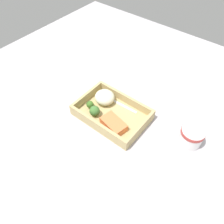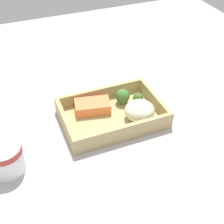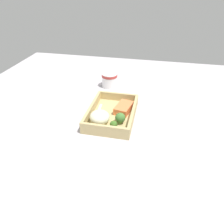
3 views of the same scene
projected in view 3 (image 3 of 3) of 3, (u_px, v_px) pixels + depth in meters
The scene contains 10 objects.
ground_plane at pixel (112, 119), 97.28cm from camera, with size 160.00×160.00×2.00cm, color #B5AFB4.
takeout_tray at pixel (112, 116), 96.43cm from camera, with size 28.68×19.65×1.20cm, color tan.
tray_rim at pixel (112, 111), 95.07cm from camera, with size 28.68×19.65×3.87cm.
salmon_fillet at pixel (124, 108), 98.07cm from camera, with size 10.19×6.01×3.11cm, color #F37B44.
mashed_potatoes at pixel (100, 117), 89.61cm from camera, with size 8.57×8.32×5.44cm, color beige.
broccoli_floret_1 at pixel (120, 118), 89.59cm from camera, with size 4.29×4.29×4.70cm.
broccoli_floret_2 at pixel (114, 125), 86.73cm from camera, with size 3.09×3.09×3.46cm.
fork at pixel (97, 115), 95.94cm from camera, with size 15.86×2.44×0.44cm.
paper_cup at pixel (110, 79), 121.10cm from camera, with size 8.61×8.61×7.73cm.
receipt_slip at pixel (166, 119), 95.01cm from camera, with size 7.42×13.52×0.24cm, color white.
Camera 3 is at (78.75, 17.10, 53.58)cm, focal length 35.00 mm.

